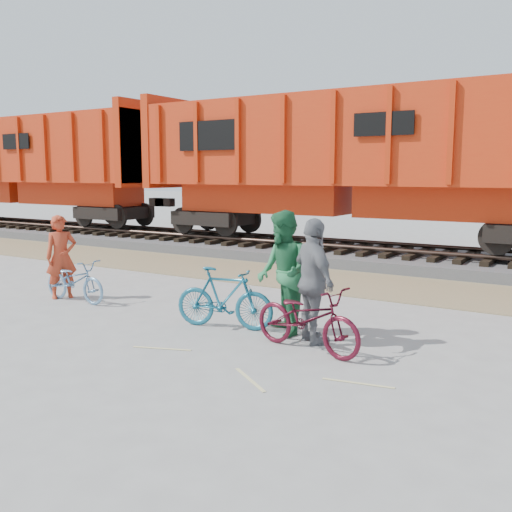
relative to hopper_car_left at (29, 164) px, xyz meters
The scene contains 12 objects.
ground 19.49m from the hopper_car_left, 27.87° to the right, with size 120.00×120.00×0.00m, color #9E9E99.
gravel_strip 17.63m from the hopper_car_left, 11.62° to the right, with size 120.00×3.00×0.02m, color #94805C.
ballast_bed 17.26m from the hopper_car_left, ahead, with size 120.00×4.00×0.30m, color slate.
track 17.21m from the hopper_car_left, ahead, with size 120.00×2.60×0.24m.
hopper_car_left is the anchor object (origin of this frame).
hopper_car_center 15.00m from the hopper_car_left, ahead, with size 14.00×3.13×4.65m.
bicycle_blue 15.17m from the hopper_car_left, 33.76° to the right, with size 0.57×1.64×0.86m, color #6792B8.
bicycle_teal 18.36m from the hopper_car_left, 27.39° to the right, with size 0.48×1.71×1.03m, color #19627B.
bicycle_maroon 20.07m from the hopper_car_left, 26.08° to the right, with size 0.65×1.86×0.98m, color #4C0E1D.
person_solo 14.63m from the hopper_car_left, 34.53° to the right, with size 0.63×0.41×1.73m, color #B1371E.
person_man 19.10m from the hopper_car_left, 25.46° to the right, with size 0.97×0.76×2.00m, color #277042.
person_woman 19.76m from the hopper_car_left, 25.16° to the right, with size 1.12×0.47×1.91m, color slate.
Camera 1 is at (4.48, -6.98, 2.56)m, focal length 40.00 mm.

